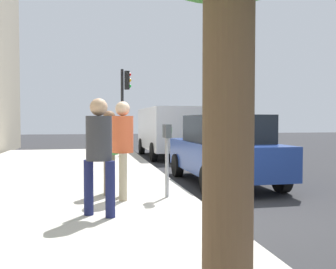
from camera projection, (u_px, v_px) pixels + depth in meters
ground_plane at (211, 217)px, 6.39m from camera, size 80.00×80.00×0.00m
sidewalk_slab at (24, 222)px, 5.80m from camera, size 28.00×6.00×0.15m
parking_meter at (167, 145)px, 7.30m from camera, size 0.36×0.12×1.41m
pedestrian_at_meter at (123, 141)px, 7.16m from camera, size 0.55×0.40×1.84m
pedestrian_bystander at (99, 146)px, 5.84m from camera, size 0.40×0.48×1.83m
parking_officer at (109, 146)px, 7.66m from camera, size 0.50×0.37×1.68m
parked_sedan_near at (224, 149)px, 9.70m from camera, size 4.42×2.01×1.77m
parked_van_far at (168, 129)px, 16.85m from camera, size 5.22×2.17×2.18m
traffic_signal at (125, 98)px, 15.70m from camera, size 0.24×0.44×3.60m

